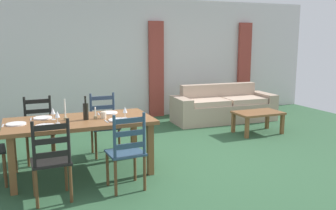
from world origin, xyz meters
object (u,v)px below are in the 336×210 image
Objects in this scene: dining_chair_far_right at (104,124)px; wine_glass_far_left at (53,111)px; coffee_cup_primary at (104,115)px; wine_bottle at (86,111)px; dining_table at (80,126)px; wine_glass_near_right at (125,110)px; couch at (223,108)px; coffee_table at (258,115)px; dining_chair_near_left at (51,160)px; dining_chair_far_left at (39,129)px; wine_glass_near_left at (57,115)px; dining_chair_near_right at (127,152)px.

wine_glass_far_left is at bearing -142.66° from dining_chair_far_right.
wine_bottle is at bearing 179.41° from coffee_cup_primary.
wine_glass_near_right is at bearing -14.42° from dining_table.
wine_glass_near_right is at bearing -141.67° from couch.
coffee_table is at bearing 16.46° from coffee_cup_primary.
dining_chair_far_right is (0.48, 0.74, -0.19)m from dining_table.
dining_chair_far_right is at bearing 77.62° from coffee_cup_primary.
wine_bottle is 1.96× the size of wine_glass_far_left.
dining_chair_near_left is 1.53m from dining_chair_far_left.
coffee_table is (2.92, 1.04, -0.51)m from wine_glass_near_right.
dining_chair_far_left is 5.96× the size of wine_glass_near_left.
wine_bottle reaches higher than wine_glass_near_right.
dining_table is 0.94m from dining_chair_far_left.
wine_bottle is at bearing 168.17° from wine_glass_near_right.
dining_chair_far_right is 1.07× the size of coffee_table.
coffee_table is (3.07, 1.64, -0.12)m from dining_chair_near_right.
dining_chair_near_left reaches higher than coffee_table.
dining_chair_far_left reaches higher than coffee_cup_primary.
couch is (3.87, 2.85, -0.19)m from dining_chair_near_left.
wine_glass_far_left is at bearing 82.79° from dining_chair_near_left.
dining_chair_far_left is 10.67× the size of coffee_cup_primary.
wine_glass_far_left is 0.18× the size of coffee_table.
wine_glass_near_left is 1.00× the size of wine_glass_far_left.
dining_chair_far_right is at bearing 87.87° from dining_chair_near_right.
wine_bottle is (0.51, 0.70, 0.39)m from dining_chair_near_left.
dining_chair_far_left reaches higher than wine_glass_near_left.
wine_bottle is at bearing -164.64° from coffee_table.
coffee_table is (3.82, 0.77, -0.51)m from wine_glass_far_left.
wine_glass_near_left reaches higher than coffee_cup_primary.
coffee_cup_primary is 0.04× the size of couch.
dining_chair_near_left reaches higher than couch.
wine_glass_far_left is (-0.40, 0.17, -0.01)m from wine_bottle.
coffee_table is at bearing 15.36° from wine_bottle.
dining_chair_near_right is 1.02m from wine_glass_near_left.
wine_bottle is 3.59m from coffee_table.
wine_glass_near_left is at bearing 139.00° from dining_chair_near_right.
wine_glass_near_left is (-0.72, 0.62, 0.38)m from dining_chair_near_right.
dining_chair_near_left is 0.95m from wine_bottle.
coffee_cup_primary is (-0.12, 0.70, 0.32)m from dining_chair_near_right.
wine_glass_near_left reaches higher than dining_table.
dining_table is at bearing 22.66° from wine_glass_near_left.
dining_chair_near_left is 3.04× the size of wine_bottle.
dining_chair_far_left reaches higher than wine_glass_near_right.
dining_chair_near_right is (0.86, -0.01, 0.00)m from dining_chair_near_left.
dining_chair_far_right is (0.06, 1.48, 0.00)m from dining_chair_near_right.
dining_chair_far_right reaches higher than wine_glass_near_right.
wine_glass_near_right is (1.01, 0.59, 0.38)m from dining_chair_near_left.
dining_chair_far_right reaches higher than coffee_table.
dining_chair_near_left and dining_chair_far_left have the same top height.
dining_chair_near_right is at bearing -80.53° from coffee_cup_primary.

